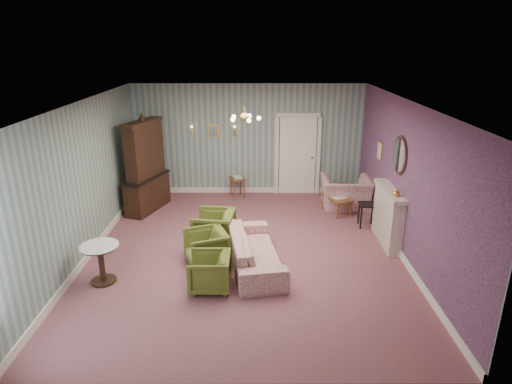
{
  "coord_description": "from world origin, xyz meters",
  "views": [
    {
      "loc": [
        0.19,
        -7.72,
        3.97
      ],
      "look_at": [
        0.2,
        0.4,
        1.1
      ],
      "focal_mm": 30.61,
      "sensor_mm": 36.0,
      "label": 1
    }
  ],
  "objects_px": {
    "olive_chair_a": "(209,270)",
    "olive_chair_c": "(214,227)",
    "fireplace": "(388,216)",
    "coffee_table": "(337,204)",
    "wingback_chair": "(346,188)",
    "side_table_black": "(367,215)",
    "dresser": "(145,164)",
    "olive_chair_b": "(206,246)",
    "sofa_chintz": "(255,245)",
    "pedestal_table": "(102,264)"
  },
  "relations": [
    {
      "from": "olive_chair_b",
      "to": "pedestal_table",
      "type": "height_order",
      "value": "olive_chair_b"
    },
    {
      "from": "olive_chair_b",
      "to": "coffee_table",
      "type": "relative_size",
      "value": 0.89
    },
    {
      "from": "fireplace",
      "to": "pedestal_table",
      "type": "distance_m",
      "value": 5.51
    },
    {
      "from": "coffee_table",
      "to": "pedestal_table",
      "type": "relative_size",
      "value": 1.15
    },
    {
      "from": "sofa_chintz",
      "to": "fireplace",
      "type": "distance_m",
      "value": 2.86
    },
    {
      "from": "wingback_chair",
      "to": "pedestal_table",
      "type": "xyz_separation_m",
      "value": [
        -4.84,
        -3.51,
        -0.16
      ]
    },
    {
      "from": "olive_chair_a",
      "to": "wingback_chair",
      "type": "relative_size",
      "value": 0.58
    },
    {
      "from": "coffee_table",
      "to": "wingback_chair",
      "type": "bearing_deg",
      "value": 51.13
    },
    {
      "from": "dresser",
      "to": "coffee_table",
      "type": "relative_size",
      "value": 2.87
    },
    {
      "from": "olive_chair_b",
      "to": "coffee_table",
      "type": "height_order",
      "value": "olive_chair_b"
    },
    {
      "from": "olive_chair_c",
      "to": "fireplace",
      "type": "distance_m",
      "value": 3.52
    },
    {
      "from": "olive_chair_b",
      "to": "wingback_chair",
      "type": "distance_m",
      "value": 4.25
    },
    {
      "from": "olive_chair_a",
      "to": "olive_chair_c",
      "type": "distance_m",
      "value": 1.65
    },
    {
      "from": "olive_chair_a",
      "to": "side_table_black",
      "type": "height_order",
      "value": "olive_chair_a"
    },
    {
      "from": "olive_chair_b",
      "to": "wingback_chair",
      "type": "bearing_deg",
      "value": 111.5
    },
    {
      "from": "olive_chair_b",
      "to": "sofa_chintz",
      "type": "relative_size",
      "value": 0.34
    },
    {
      "from": "olive_chair_b",
      "to": "fireplace",
      "type": "height_order",
      "value": "fireplace"
    },
    {
      "from": "side_table_black",
      "to": "olive_chair_c",
      "type": "bearing_deg",
      "value": -164.66
    },
    {
      "from": "olive_chair_b",
      "to": "pedestal_table",
      "type": "xyz_separation_m",
      "value": [
        -1.71,
        -0.64,
        -0.01
      ]
    },
    {
      "from": "sofa_chintz",
      "to": "wingback_chair",
      "type": "relative_size",
      "value": 1.81
    },
    {
      "from": "olive_chair_c",
      "to": "coffee_table",
      "type": "xyz_separation_m",
      "value": [
        2.79,
        1.73,
        -0.19
      ]
    },
    {
      "from": "fireplace",
      "to": "side_table_black",
      "type": "relative_size",
      "value": 2.58
    },
    {
      "from": "olive_chair_c",
      "to": "coffee_table",
      "type": "bearing_deg",
      "value": 128.86
    },
    {
      "from": "olive_chair_b",
      "to": "coffee_table",
      "type": "distance_m",
      "value": 3.82
    },
    {
      "from": "wingback_chair",
      "to": "olive_chair_b",
      "type": "bearing_deg",
      "value": 45.13
    },
    {
      "from": "sofa_chintz",
      "to": "coffee_table",
      "type": "height_order",
      "value": "sofa_chintz"
    },
    {
      "from": "wingback_chair",
      "to": "fireplace",
      "type": "height_order",
      "value": "fireplace"
    },
    {
      "from": "olive_chair_c",
      "to": "dresser",
      "type": "xyz_separation_m",
      "value": [
        -1.78,
        1.94,
        0.76
      ]
    },
    {
      "from": "olive_chair_c",
      "to": "side_table_black",
      "type": "relative_size",
      "value": 1.47
    },
    {
      "from": "olive_chair_b",
      "to": "side_table_black",
      "type": "bearing_deg",
      "value": 95.81
    },
    {
      "from": "coffee_table",
      "to": "side_table_black",
      "type": "distance_m",
      "value": 0.97
    },
    {
      "from": "fireplace",
      "to": "coffee_table",
      "type": "bearing_deg",
      "value": 113.86
    },
    {
      "from": "olive_chair_c",
      "to": "dresser",
      "type": "bearing_deg",
      "value": -130.47
    },
    {
      "from": "pedestal_table",
      "to": "olive_chair_c",
      "type": "bearing_deg",
      "value": 38.85
    },
    {
      "from": "olive_chair_c",
      "to": "coffee_table",
      "type": "relative_size",
      "value": 0.98
    },
    {
      "from": "olive_chair_b",
      "to": "sofa_chintz",
      "type": "bearing_deg",
      "value": 64.74
    },
    {
      "from": "side_table_black",
      "to": "pedestal_table",
      "type": "bearing_deg",
      "value": -155.28
    },
    {
      "from": "dresser",
      "to": "fireplace",
      "type": "relative_size",
      "value": 1.66
    },
    {
      "from": "wingback_chair",
      "to": "side_table_black",
      "type": "xyz_separation_m",
      "value": [
        0.24,
        -1.17,
        -0.24
      ]
    },
    {
      "from": "olive_chair_a",
      "to": "sofa_chintz",
      "type": "bearing_deg",
      "value": 136.56
    },
    {
      "from": "wingback_chair",
      "to": "coffee_table",
      "type": "xyz_separation_m",
      "value": [
        -0.27,
        -0.34,
        -0.31
      ]
    },
    {
      "from": "olive_chair_a",
      "to": "fireplace",
      "type": "xyz_separation_m",
      "value": [
        3.43,
        1.75,
        0.24
      ]
    },
    {
      "from": "side_table_black",
      "to": "pedestal_table",
      "type": "height_order",
      "value": "pedestal_table"
    },
    {
      "from": "sofa_chintz",
      "to": "dresser",
      "type": "height_order",
      "value": "dresser"
    },
    {
      "from": "olive_chair_b",
      "to": "olive_chair_a",
      "type": "bearing_deg",
      "value": -11.24
    },
    {
      "from": "olive_chair_a",
      "to": "dresser",
      "type": "bearing_deg",
      "value": -152.51
    },
    {
      "from": "fireplace",
      "to": "dresser",
      "type": "bearing_deg",
      "value": 160.83
    },
    {
      "from": "olive_chair_b",
      "to": "fireplace",
      "type": "xyz_separation_m",
      "value": [
        3.58,
        0.9,
        0.22
      ]
    },
    {
      "from": "sofa_chintz",
      "to": "pedestal_table",
      "type": "bearing_deg",
      "value": 93.3
    },
    {
      "from": "olive_chair_c",
      "to": "sofa_chintz",
      "type": "distance_m",
      "value": 1.19
    }
  ]
}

